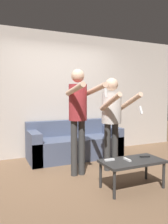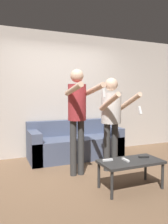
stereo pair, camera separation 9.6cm
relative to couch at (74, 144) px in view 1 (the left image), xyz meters
name	(u,v)px [view 1 (the left image)]	position (x,y,z in m)	size (l,w,h in m)	color
ground_plane	(87,177)	(-0.22, -1.13, -0.28)	(14.00, 14.00, 0.00)	brown
wall_back	(58,94)	(-0.22, 0.43, 1.07)	(6.40, 0.06, 2.70)	beige
couch	(74,144)	(0.00, 0.00, 0.00)	(1.94, 0.78, 0.77)	#4C5670
person_standing_left	(78,110)	(-0.32, -1.01, 0.81)	(0.42, 0.78, 1.74)	#383838
person_standing_right	(112,113)	(0.32, -1.00, 0.74)	(0.46, 0.77, 1.62)	#383838
coffee_table	(132,163)	(0.20, -1.77, 0.08)	(0.90, 0.45, 0.41)	#2D2D2D
remote_near	(127,160)	(0.12, -1.75, 0.14)	(0.04, 0.15, 0.02)	white
remote_mid	(145,156)	(0.46, -1.72, 0.14)	(0.15, 0.07, 0.02)	black
remote_far	(109,160)	(-0.11, -1.66, 0.14)	(0.15, 0.05, 0.02)	white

